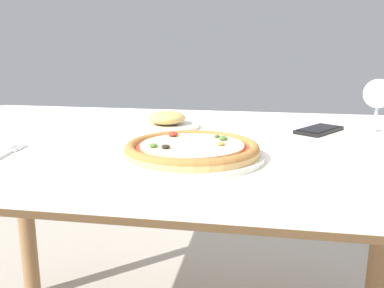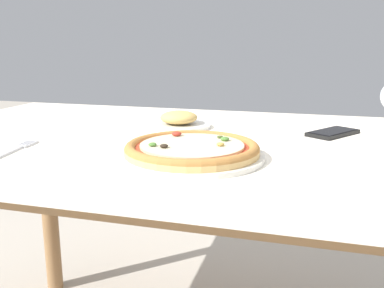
# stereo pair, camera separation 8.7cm
# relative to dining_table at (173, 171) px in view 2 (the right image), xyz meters

# --- Properties ---
(dining_table) EXTENTS (1.46, 0.93, 0.73)m
(dining_table) POSITION_rel_dining_table_xyz_m (0.00, 0.00, 0.00)
(dining_table) COLOR #997047
(dining_table) RESTS_ON ground_plane
(pizza_plate) EXTENTS (0.30, 0.30, 0.04)m
(pizza_plate) POSITION_rel_dining_table_xyz_m (0.10, -0.16, 0.10)
(pizza_plate) COLOR white
(pizza_plate) RESTS_ON dining_table
(fork) EXTENTS (0.04, 0.17, 0.00)m
(fork) POSITION_rel_dining_table_xyz_m (-0.29, -0.21, 0.08)
(fork) COLOR silver
(fork) RESTS_ON dining_table
(cell_phone) EXTENTS (0.14, 0.16, 0.01)m
(cell_phone) POSITION_rel_dining_table_xyz_m (0.38, 0.16, 0.09)
(cell_phone) COLOR black
(cell_phone) RESTS_ON dining_table
(side_plate) EXTENTS (0.18, 0.18, 0.05)m
(side_plate) POSITION_rel_dining_table_xyz_m (-0.03, 0.14, 0.10)
(side_plate) COLOR white
(side_plate) RESTS_ON dining_table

